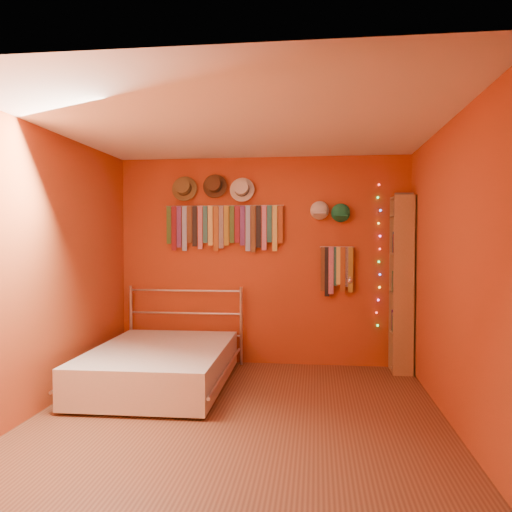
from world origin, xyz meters
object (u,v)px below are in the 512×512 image
at_px(bookshelf, 406,283).
at_px(bed, 160,365).
at_px(tie_rack, 224,225).
at_px(reading_lamp, 350,281).

height_order(bookshelf, bed, bookshelf).
height_order(tie_rack, bed, tie_rack).
distance_m(reading_lamp, bookshelf, 0.62).
bearing_deg(bed, reading_lamp, 22.65).
height_order(tie_rack, reading_lamp, tie_rack).
relative_size(reading_lamp, bed, 0.14).
bearing_deg(bookshelf, reading_lamp, 179.69).
distance_m(tie_rack, bed, 1.84).
xyz_separation_m(tie_rack, reading_lamp, (1.49, -0.15, -0.64)).
bearing_deg(reading_lamp, bed, -156.28).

